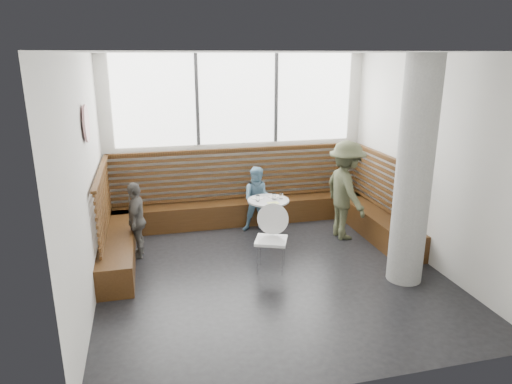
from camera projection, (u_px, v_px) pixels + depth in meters
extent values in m
cube|color=silver|center=(273.00, 171.00, 6.41)|extent=(5.00, 5.00, 3.20)
cube|color=black|center=(272.00, 274.00, 6.87)|extent=(5.00, 5.00, 0.01)
cube|color=white|center=(274.00, 53.00, 5.95)|extent=(5.00, 5.00, 0.01)
cube|color=white|center=(237.00, 99.00, 8.49)|extent=(4.50, 0.02, 1.65)
cube|color=#3F3F42|center=(197.00, 100.00, 8.30)|extent=(0.06, 0.04, 1.65)
cube|color=#3F3F42|center=(276.00, 98.00, 8.64)|extent=(0.06, 0.04, 1.65)
cube|color=#38210E|center=(241.00, 212.00, 8.90)|extent=(5.00, 0.50, 0.45)
cube|color=#38210E|center=(119.00, 242.00, 7.46)|extent=(0.50, 2.50, 0.45)
cube|color=#38210E|center=(370.00, 220.00, 8.48)|extent=(0.50, 2.50, 0.45)
cube|color=#3D230F|center=(239.00, 174.00, 8.85)|extent=(4.88, 0.08, 0.98)
cube|color=#3D230F|center=(104.00, 201.00, 7.21)|extent=(0.08, 2.38, 0.98)
cube|color=#3D230F|center=(382.00, 182.00, 8.31)|extent=(0.08, 2.38, 0.98)
cylinder|color=gray|center=(414.00, 174.00, 6.27)|extent=(0.50, 0.50, 3.20)
cylinder|color=white|center=(86.00, 123.00, 6.02)|extent=(0.03, 0.50, 0.50)
cylinder|color=silver|center=(268.00, 239.00, 8.16)|extent=(0.46, 0.46, 0.02)
cylinder|color=silver|center=(268.00, 220.00, 8.05)|extent=(0.07, 0.07, 0.72)
cylinder|color=#B7B7BA|center=(268.00, 201.00, 7.95)|extent=(0.73, 0.73, 0.03)
cube|color=white|center=(271.00, 241.00, 6.85)|extent=(0.46, 0.44, 0.04)
cylinder|color=white|center=(268.00, 219.00, 6.95)|extent=(0.48, 0.11, 0.48)
cylinder|color=silver|center=(262.00, 262.00, 6.73)|extent=(0.02, 0.02, 0.47)
cylinder|color=silver|center=(286.00, 260.00, 6.81)|extent=(0.02, 0.02, 0.47)
cylinder|color=silver|center=(257.00, 253.00, 7.03)|extent=(0.02, 0.02, 0.47)
cylinder|color=silver|center=(280.00, 251.00, 7.12)|extent=(0.02, 0.02, 0.47)
imported|color=#464A31|center=(346.00, 190.00, 8.02)|extent=(0.73, 1.18, 1.76)
imported|color=#628EAA|center=(258.00, 199.00, 8.40)|extent=(0.67, 0.57, 1.22)
imported|color=#5E5A55|center=(137.00, 220.00, 7.32)|extent=(0.40, 0.77, 1.25)
cylinder|color=white|center=(257.00, 198.00, 8.01)|extent=(0.21, 0.21, 0.02)
cylinder|color=white|center=(273.00, 197.00, 8.09)|extent=(0.20, 0.20, 0.01)
cylinder|color=white|center=(258.00, 198.00, 7.85)|extent=(0.07, 0.07, 0.10)
cylinder|color=white|center=(274.00, 197.00, 7.94)|extent=(0.07, 0.07, 0.11)
cylinder|color=white|center=(281.00, 196.00, 7.98)|extent=(0.07, 0.07, 0.10)
cube|color=#A5C64C|center=(273.00, 203.00, 7.76)|extent=(0.21, 0.16, 0.00)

